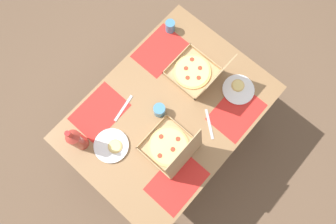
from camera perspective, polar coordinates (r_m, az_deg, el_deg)
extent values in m
plane|color=brown|center=(2.81, 0.00, -4.12)|extent=(6.00, 6.00, 0.00)
cylinder|color=#3F3328|center=(2.74, 1.84, 13.15)|extent=(0.07, 0.07, 0.71)
cylinder|color=#3F3328|center=(2.54, -17.09, -6.20)|extent=(0.07, 0.07, 0.71)
cylinder|color=#3F3328|center=(2.62, 16.47, 1.41)|extent=(0.07, 0.07, 0.71)
cube|color=#936D47|center=(2.11, 0.00, -0.11)|extent=(1.37, 1.00, 0.03)
cube|color=red|center=(2.26, -1.46, 11.32)|extent=(0.36, 0.26, 0.00)
cube|color=red|center=(2.14, -12.53, 0.03)|extent=(0.36, 0.26, 0.00)
cube|color=red|center=(2.14, 12.54, -0.02)|extent=(0.36, 0.26, 0.00)
cube|color=red|center=(2.02, 1.65, -12.72)|extent=(0.36, 0.26, 0.00)
cube|color=tan|center=(2.19, 4.49, 7.33)|extent=(0.30, 0.30, 0.01)
cube|color=tan|center=(2.23, 6.98, 10.05)|extent=(0.01, 0.30, 0.03)
cube|color=tan|center=(2.13, 2.00, 4.85)|extent=(0.01, 0.30, 0.03)
cube|color=tan|center=(2.21, 1.62, 9.84)|extent=(0.30, 0.01, 0.03)
cube|color=tan|center=(2.15, 7.49, 5.12)|extent=(0.30, 0.01, 0.03)
cylinder|color=#E0B76B|center=(2.19, 4.51, 7.43)|extent=(0.26, 0.26, 0.01)
cylinder|color=#EFD67F|center=(2.18, 4.53, 7.51)|extent=(0.24, 0.24, 0.00)
cylinder|color=red|center=(2.15, 3.63, 6.34)|extent=(0.03, 0.03, 0.00)
cylinder|color=red|center=(2.16, 5.75, 6.26)|extent=(0.03, 0.03, 0.00)
cylinder|color=red|center=(2.19, 5.93, 8.08)|extent=(0.03, 0.03, 0.00)
cylinder|color=red|center=(2.21, 4.44, 9.65)|extent=(0.03, 0.03, 0.00)
cylinder|color=red|center=(2.18, 3.34, 8.06)|extent=(0.03, 0.03, 0.00)
cube|color=tan|center=(2.00, 8.68, 6.27)|extent=(0.30, 0.06, 0.29)
cube|color=tan|center=(2.04, 0.12, -6.39)|extent=(0.30, 0.30, 0.01)
cube|color=tan|center=(2.04, 2.89, -3.22)|extent=(0.01, 0.30, 0.03)
cube|color=tan|center=(2.01, -2.73, -9.44)|extent=(0.01, 0.30, 0.03)
cube|color=tan|center=(2.04, -3.01, -3.56)|extent=(0.30, 0.01, 0.03)
cube|color=tan|center=(2.01, 3.34, -9.07)|extent=(0.30, 0.01, 0.03)
cylinder|color=#E0B76B|center=(2.03, 0.12, -6.35)|extent=(0.27, 0.27, 0.01)
cylinder|color=#EFD67F|center=(2.02, 0.12, -6.31)|extent=(0.24, 0.24, 0.00)
cylinder|color=red|center=(2.01, -1.53, -8.07)|extent=(0.03, 0.03, 0.00)
cylinder|color=red|center=(2.01, 0.90, -6.91)|extent=(0.03, 0.03, 0.00)
cylinder|color=red|center=(2.03, 1.86, -5.00)|extent=(0.03, 0.03, 0.00)
cylinder|color=red|center=(2.03, -1.28, -4.55)|extent=(0.03, 0.03, 0.00)
cube|color=tan|center=(1.85, 3.16, -8.06)|extent=(0.30, 0.05, 0.30)
cylinder|color=white|center=(2.07, -10.41, -6.15)|extent=(0.22, 0.22, 0.01)
cylinder|color=white|center=(2.06, -10.45, -6.11)|extent=(0.23, 0.23, 0.01)
cylinder|color=#E0B76B|center=(2.05, -9.74, -6.26)|extent=(0.09, 0.09, 0.01)
cylinder|color=#EFD67F|center=(2.04, -9.77, -6.23)|extent=(0.08, 0.08, 0.00)
cylinder|color=white|center=(2.19, 12.82, 4.02)|extent=(0.21, 0.21, 0.01)
cylinder|color=white|center=(2.18, 12.86, 4.09)|extent=(0.22, 0.22, 0.01)
cylinder|color=#E0B76B|center=(2.19, 12.77, 4.80)|extent=(0.09, 0.09, 0.01)
cylinder|color=#EFD67F|center=(2.18, 12.81, 4.86)|extent=(0.08, 0.08, 0.00)
cylinder|color=#B2382D|center=(2.02, -16.32, -5.04)|extent=(0.09, 0.09, 0.22)
cone|color=#B2382D|center=(1.90, -17.36, -4.30)|extent=(0.09, 0.09, 0.04)
cylinder|color=#B2382D|center=(1.85, -17.77, -4.01)|extent=(0.03, 0.03, 0.06)
cylinder|color=red|center=(1.82, -18.08, -3.79)|extent=(0.03, 0.03, 0.01)
cylinder|color=teal|center=(2.30, 0.40, 15.53)|extent=(0.07, 0.07, 0.09)
cylinder|color=teal|center=(2.05, -1.59, 0.35)|extent=(0.08, 0.08, 0.09)
cube|color=#B7B7BC|center=(2.12, -8.23, 0.71)|extent=(0.21, 0.06, 0.00)
cube|color=#B7B7BC|center=(2.09, 7.63, -2.21)|extent=(0.14, 0.18, 0.00)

